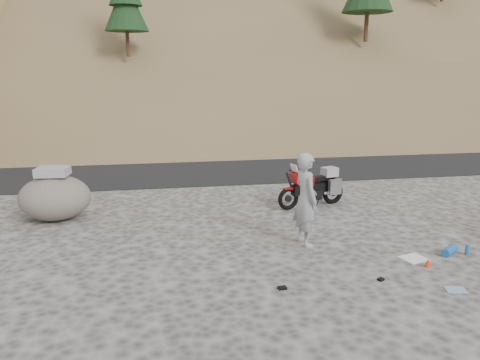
# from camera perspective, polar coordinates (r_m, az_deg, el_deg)

# --- Properties ---
(ground) EXTENTS (140.00, 140.00, 0.00)m
(ground) POSITION_cam_1_polar(r_m,az_deg,el_deg) (9.84, 7.25, -8.15)
(ground) COLOR #3D3A38
(ground) RESTS_ON ground
(road) EXTENTS (120.00, 7.00, 0.05)m
(road) POSITION_cam_1_polar(r_m,az_deg,el_deg) (18.31, -1.03, 1.95)
(road) COLOR black
(road) RESTS_ON ground
(motorcycle) EXTENTS (2.01, 0.92, 1.22)m
(motorcycle) POSITION_cam_1_polar(r_m,az_deg,el_deg) (12.66, 9.08, -0.88)
(motorcycle) COLOR black
(motorcycle) RESTS_ON ground
(man) EXTENTS (0.58, 0.78, 1.95)m
(man) POSITION_cam_1_polar(r_m,az_deg,el_deg) (10.04, 7.83, -7.73)
(man) COLOR #949499
(man) RESTS_ON ground
(boulder) EXTENTS (2.05, 1.89, 1.28)m
(boulder) POSITION_cam_1_polar(r_m,az_deg,el_deg) (12.23, -21.63, -1.97)
(boulder) COLOR #615A53
(boulder) RESTS_ON ground
(gear_white_cloth) EXTENTS (0.56, 0.52, 0.02)m
(gear_white_cloth) POSITION_cam_1_polar(r_m,az_deg,el_deg) (9.80, 20.42, -8.94)
(gear_white_cloth) COLOR white
(gear_white_cloth) RESTS_ON ground
(gear_blue_mat) EXTENTS (0.45, 0.39, 0.17)m
(gear_blue_mat) POSITION_cam_1_polar(r_m,az_deg,el_deg) (10.24, 24.16, -7.86)
(gear_blue_mat) COLOR #1C58A9
(gear_blue_mat) RESTS_ON ground
(gear_bottle) EXTENTS (0.08, 0.08, 0.21)m
(gear_bottle) POSITION_cam_1_polar(r_m,az_deg,el_deg) (10.39, 25.94, -7.65)
(gear_bottle) COLOR #1C58A9
(gear_bottle) RESTS_ON ground
(gear_funnel) EXTENTS (0.15, 0.15, 0.16)m
(gear_funnel) POSITION_cam_1_polar(r_m,az_deg,el_deg) (9.50, 21.94, -9.31)
(gear_funnel) COLOR red
(gear_funnel) RESTS_ON ground
(gear_glove_a) EXTENTS (0.15, 0.11, 0.04)m
(gear_glove_a) POSITION_cam_1_polar(r_m,az_deg,el_deg) (8.05, 5.17, -12.96)
(gear_glove_a) COLOR black
(gear_glove_a) RESTS_ON ground
(gear_glove_b) EXTENTS (0.14, 0.13, 0.04)m
(gear_glove_b) POSITION_cam_1_polar(r_m,az_deg,el_deg) (8.67, 16.79, -11.52)
(gear_glove_b) COLOR black
(gear_glove_b) RESTS_ON ground
(gear_blue_cloth) EXTENTS (0.38, 0.32, 0.01)m
(gear_blue_cloth) POSITION_cam_1_polar(r_m,az_deg,el_deg) (8.76, 24.81, -12.05)
(gear_blue_cloth) COLOR #7C9BC0
(gear_blue_cloth) RESTS_ON ground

